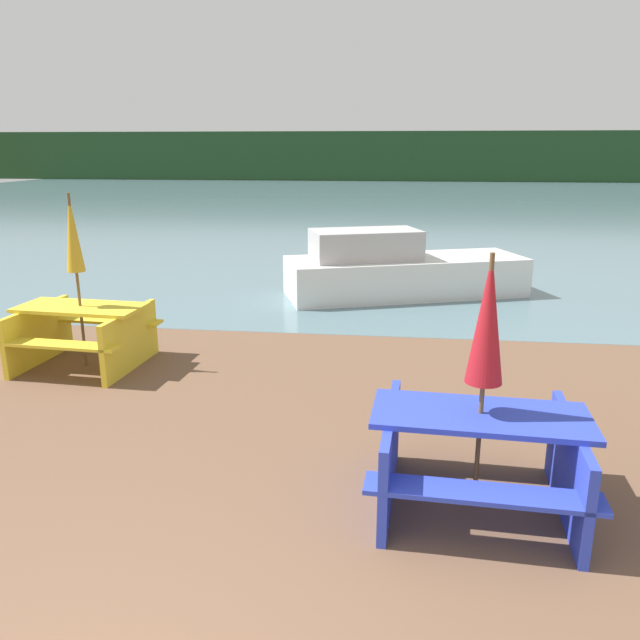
% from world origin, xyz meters
% --- Properties ---
extents(water, '(60.00, 50.00, 0.00)m').
position_xyz_m(water, '(0.00, 32.28, -0.00)').
color(water, slate).
rests_on(water, ground_plane).
extents(far_treeline, '(80.00, 1.60, 4.00)m').
position_xyz_m(far_treeline, '(0.00, 52.28, 2.00)').
color(far_treeline, '#1E3D1E').
rests_on(far_treeline, water).
extents(picnic_table_blue, '(1.70, 1.47, 0.79)m').
position_xyz_m(picnic_table_blue, '(2.14, 2.80, 0.47)').
color(picnic_table_blue, blue).
rests_on(picnic_table_blue, ground_plane).
extents(picnic_table_yellow, '(1.67, 1.49, 0.79)m').
position_xyz_m(picnic_table_yellow, '(-2.47, 5.54, 0.47)').
color(picnic_table_yellow, yellow).
rests_on(picnic_table_yellow, ground_plane).
extents(umbrella_gold, '(0.22, 0.22, 2.20)m').
position_xyz_m(umbrella_gold, '(-2.47, 5.54, 1.68)').
color(umbrella_gold, brown).
rests_on(umbrella_gold, ground_plane).
extents(umbrella_crimson, '(0.28, 0.28, 2.01)m').
position_xyz_m(umbrella_crimson, '(2.14, 2.80, 1.51)').
color(umbrella_crimson, brown).
rests_on(umbrella_crimson, ground_plane).
extents(boat, '(4.68, 2.87, 1.26)m').
position_xyz_m(boat, '(1.51, 10.01, 0.48)').
color(boat, silver).
rests_on(boat, water).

